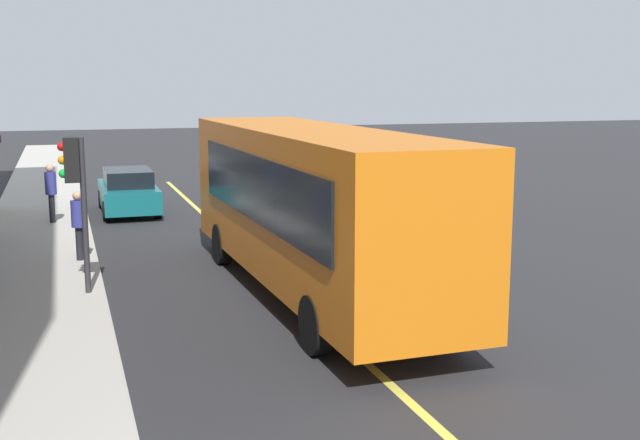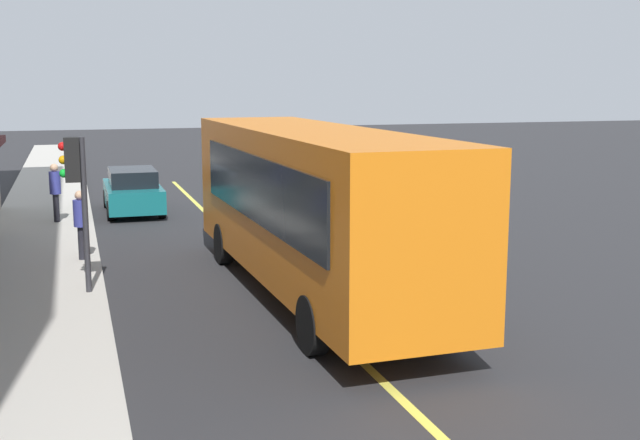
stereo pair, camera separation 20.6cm
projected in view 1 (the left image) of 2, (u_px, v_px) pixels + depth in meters
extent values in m
plane|color=#28282B|center=(266.00, 271.00, 18.97)|extent=(120.00, 120.00, 0.00)
cube|color=#B2ADA3|center=(32.00, 285.00, 17.36)|extent=(80.00, 2.97, 0.15)
cube|color=#D8D14C|center=(266.00, 271.00, 18.97)|extent=(36.00, 0.16, 0.01)
cube|color=orange|center=(311.00, 201.00, 16.53)|extent=(11.06, 2.79, 3.00)
cube|color=black|center=(246.00, 160.00, 21.53)|extent=(0.18, 2.10, 1.80)
cube|color=black|center=(255.00, 189.00, 15.77)|extent=(8.80, 0.29, 1.32)
cube|color=black|center=(374.00, 183.00, 16.60)|extent=(8.80, 0.29, 1.32)
cube|color=#0CF259|center=(245.00, 127.00, 21.44)|extent=(0.13, 1.90, 0.36)
cube|color=#2D2D33|center=(246.00, 218.00, 21.90)|extent=(0.22, 2.40, 0.40)
cylinder|color=black|center=(222.00, 244.00, 19.68)|extent=(1.01, 0.33, 1.00)
cylinder|color=black|center=(309.00, 238.00, 20.42)|extent=(1.01, 0.33, 1.00)
cylinder|color=black|center=(316.00, 325.00, 13.14)|extent=(1.01, 0.33, 1.00)
cylinder|color=black|center=(438.00, 312.00, 13.89)|extent=(1.01, 0.33, 1.00)
cylinder|color=#2D2D33|center=(85.00, 216.00, 16.23)|extent=(0.12, 0.12, 3.20)
cube|color=black|center=(71.00, 160.00, 15.98)|extent=(0.30, 0.30, 0.90)
sphere|color=red|center=(62.00, 147.00, 15.88)|extent=(0.18, 0.18, 0.18)
sphere|color=orange|center=(62.00, 160.00, 15.93)|extent=(0.18, 0.18, 0.18)
sphere|color=green|center=(63.00, 174.00, 15.97)|extent=(0.18, 0.18, 0.18)
cube|color=#14666B|center=(128.00, 196.00, 27.29)|extent=(4.30, 1.81, 0.75)
cube|color=black|center=(128.00, 177.00, 27.04)|extent=(2.41, 1.52, 0.55)
cylinder|color=black|center=(102.00, 199.00, 28.42)|extent=(0.64, 0.22, 0.64)
cylinder|color=black|center=(149.00, 197.00, 28.91)|extent=(0.64, 0.22, 0.64)
cylinder|color=black|center=(106.00, 211.00, 25.76)|extent=(0.64, 0.22, 0.64)
cylinder|color=black|center=(158.00, 209.00, 26.25)|extent=(0.64, 0.22, 0.64)
cylinder|color=black|center=(52.00, 208.00, 24.64)|extent=(0.18, 0.18, 0.87)
cylinder|color=#33388C|center=(51.00, 183.00, 24.50)|extent=(0.34, 0.34, 0.69)
sphere|color=tan|center=(50.00, 168.00, 24.42)|extent=(0.24, 0.24, 0.24)
cylinder|color=black|center=(80.00, 243.00, 19.44)|extent=(0.18, 0.18, 0.82)
cylinder|color=#33388C|center=(78.00, 214.00, 19.31)|extent=(0.34, 0.34, 0.65)
sphere|color=tan|center=(77.00, 196.00, 19.24)|extent=(0.23, 0.23, 0.23)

